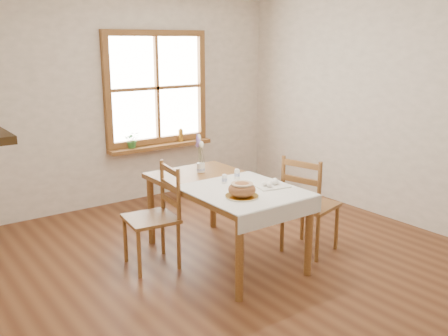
# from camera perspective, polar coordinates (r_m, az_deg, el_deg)

# --- Properties ---
(ground) EXTENTS (5.00, 5.00, 0.00)m
(ground) POSITION_cam_1_polar(r_m,az_deg,el_deg) (4.72, 2.19, -11.38)
(ground) COLOR brown
(ground) RESTS_ON ground
(room_walls) EXTENTS (4.60, 5.10, 2.65)m
(room_walls) POSITION_cam_1_polar(r_m,az_deg,el_deg) (4.27, 2.41, 9.73)
(room_walls) COLOR white
(room_walls) RESTS_ON ground
(window) EXTENTS (1.46, 0.08, 1.46)m
(window) POSITION_cam_1_polar(r_m,az_deg,el_deg) (6.62, -7.71, 9.06)
(window) COLOR brown
(window) RESTS_ON ground
(window_sill) EXTENTS (1.46, 0.20, 0.05)m
(window_sill) POSITION_cam_1_polar(r_m,az_deg,el_deg) (6.68, -7.21, 2.51)
(window_sill) COLOR brown
(window_sill) RESTS_ON ground
(dining_table) EXTENTS (0.90, 1.60, 0.75)m
(dining_table) POSITION_cam_1_polar(r_m,az_deg,el_deg) (4.70, 0.00, -2.77)
(dining_table) COLOR brown
(dining_table) RESTS_ON ground
(table_linen) EXTENTS (0.91, 0.99, 0.01)m
(table_linen) POSITION_cam_1_polar(r_m,az_deg,el_deg) (4.44, 2.32, -2.60)
(table_linen) COLOR white
(table_linen) RESTS_ON dining_table
(chair_left) EXTENTS (0.52, 0.50, 0.95)m
(chair_left) POSITION_cam_1_polar(r_m,az_deg,el_deg) (4.65, -8.39, -5.57)
(chair_left) COLOR brown
(chair_left) RESTS_ON ground
(chair_right) EXTENTS (0.58, 0.57, 0.98)m
(chair_right) POSITION_cam_1_polar(r_m,az_deg,el_deg) (5.00, 9.86, -4.01)
(chair_right) COLOR brown
(chair_right) RESTS_ON ground
(bread_plate) EXTENTS (0.30, 0.30, 0.01)m
(bread_plate) POSITION_cam_1_polar(r_m,az_deg,el_deg) (4.24, 2.05, -3.25)
(bread_plate) COLOR white
(bread_plate) RESTS_ON table_linen
(bread_loaf) EXTENTS (0.24, 0.24, 0.13)m
(bread_loaf) POSITION_cam_1_polar(r_m,az_deg,el_deg) (4.22, 2.06, -2.31)
(bread_loaf) COLOR #A8673B
(bread_loaf) RESTS_ON bread_plate
(egg_napkin) EXTENTS (0.33, 0.30, 0.01)m
(egg_napkin) POSITION_cam_1_polar(r_m,az_deg,el_deg) (4.57, 5.39, -2.00)
(egg_napkin) COLOR white
(egg_napkin) RESTS_ON table_linen
(eggs) EXTENTS (0.26, 0.24, 0.05)m
(eggs) POSITION_cam_1_polar(r_m,az_deg,el_deg) (4.57, 5.40, -1.62)
(eggs) COLOR white
(eggs) RESTS_ON egg_napkin
(salt_shaker) EXTENTS (0.05, 0.05, 0.09)m
(salt_shaker) POSITION_cam_1_polar(r_m,az_deg,el_deg) (4.63, 0.05, -1.22)
(salt_shaker) COLOR white
(salt_shaker) RESTS_ON table_linen
(pepper_shaker) EXTENTS (0.06, 0.06, 0.10)m
(pepper_shaker) POSITION_cam_1_polar(r_m,az_deg,el_deg) (4.79, 1.51, -0.65)
(pepper_shaker) COLOR white
(pepper_shaker) RESTS_ON table_linen
(flower_vase) EXTENTS (0.10, 0.10, 0.09)m
(flower_vase) POSITION_cam_1_polar(r_m,az_deg,el_deg) (5.05, -2.67, -0.03)
(flower_vase) COLOR white
(flower_vase) RESTS_ON dining_table
(lavender_bouquet) EXTENTS (0.15, 0.15, 0.28)m
(lavender_bouquet) POSITION_cam_1_polar(r_m,az_deg,el_deg) (5.01, -2.70, 2.01)
(lavender_bouquet) COLOR #7B5BA2
(lavender_bouquet) RESTS_ON flower_vase
(potted_plant) EXTENTS (0.25, 0.26, 0.17)m
(potted_plant) POSITION_cam_1_polar(r_m,az_deg,el_deg) (6.47, -10.44, 2.98)
(potted_plant) COLOR #32742E
(potted_plant) RESTS_ON window_sill
(amber_bottle) EXTENTS (0.08, 0.08, 0.18)m
(amber_bottle) POSITION_cam_1_polar(r_m,az_deg,el_deg) (6.80, -4.97, 3.79)
(amber_bottle) COLOR #B47A21
(amber_bottle) RESTS_ON window_sill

